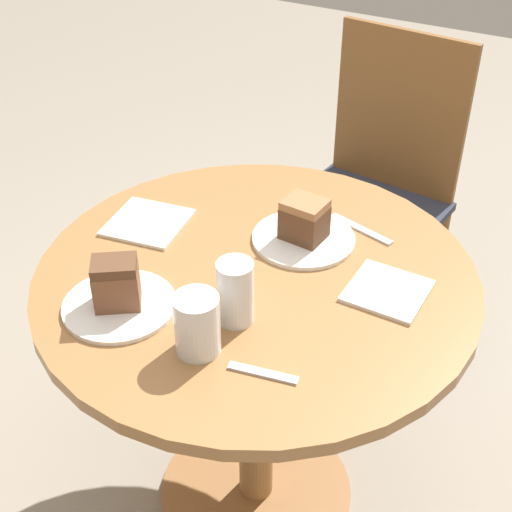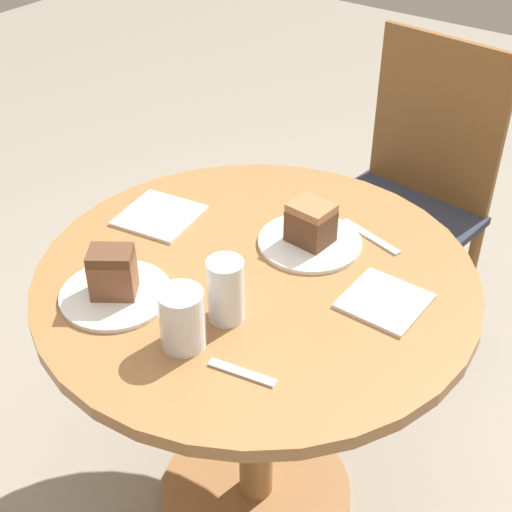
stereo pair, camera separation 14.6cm
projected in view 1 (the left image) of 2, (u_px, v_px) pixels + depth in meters
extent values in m
plane|color=gray|center=(256.00, 493.00, 1.93)|extent=(8.00, 8.00, 0.00)
cylinder|color=#9E6B3D|center=(256.00, 490.00, 1.92)|extent=(0.51, 0.51, 0.03)
cylinder|color=#9E6B3D|center=(256.00, 397.00, 1.71)|extent=(0.09, 0.09, 0.70)
cylinder|color=#9E6B3D|center=(256.00, 277.00, 1.49)|extent=(0.93, 0.93, 0.03)
cylinder|color=brown|center=(271.00, 277.00, 2.35)|extent=(0.04, 0.04, 0.43)
cylinder|color=brown|center=(384.00, 326.00, 2.15)|extent=(0.04, 0.04, 0.43)
cylinder|color=brown|center=(331.00, 225.00, 2.60)|extent=(0.04, 0.04, 0.43)
cylinder|color=brown|center=(436.00, 264.00, 2.41)|extent=(0.04, 0.04, 0.43)
cube|color=#2D3342|center=(361.00, 214.00, 2.24)|extent=(0.50, 0.48, 0.03)
cube|color=brown|center=(400.00, 112.00, 2.22)|extent=(0.43, 0.07, 0.51)
cylinder|color=white|center=(303.00, 239.00, 1.57)|extent=(0.23, 0.23, 0.01)
cylinder|color=white|center=(119.00, 305.00, 1.39)|extent=(0.22, 0.22, 0.01)
cube|color=brown|center=(304.00, 223.00, 1.55)|extent=(0.10, 0.08, 0.07)
cube|color=#9E6B42|center=(305.00, 205.00, 1.52)|extent=(0.09, 0.08, 0.02)
cube|color=brown|center=(117.00, 287.00, 1.36)|extent=(0.11, 0.10, 0.08)
cube|color=brown|center=(114.00, 266.00, 1.33)|extent=(0.11, 0.10, 0.02)
cylinder|color=beige|center=(198.00, 334.00, 1.27)|extent=(0.07, 0.07, 0.07)
cylinder|color=white|center=(197.00, 324.00, 1.26)|extent=(0.08, 0.08, 0.12)
cylinder|color=silver|center=(236.00, 303.00, 1.34)|extent=(0.06, 0.06, 0.08)
cylinder|color=white|center=(235.00, 292.00, 1.32)|extent=(0.07, 0.07, 0.13)
cube|color=silver|center=(148.00, 223.00, 1.63)|extent=(0.19, 0.19, 0.01)
cube|color=silver|center=(361.00, 229.00, 1.61)|extent=(0.17, 0.06, 0.00)
cube|color=silver|center=(263.00, 373.00, 1.24)|extent=(0.13, 0.04, 0.00)
cube|color=silver|center=(387.00, 291.00, 1.43)|extent=(0.15, 0.15, 0.01)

